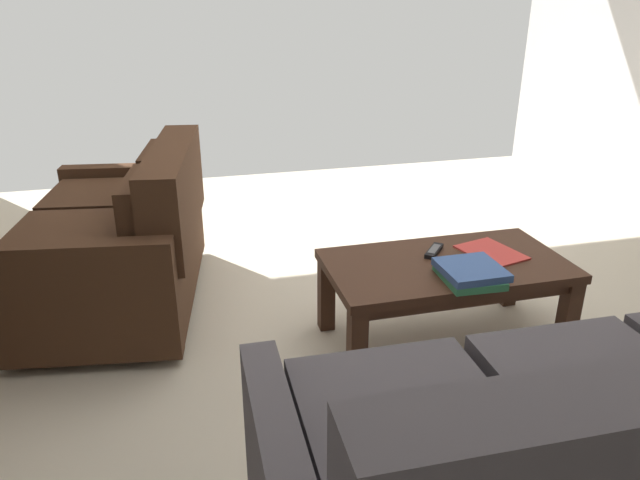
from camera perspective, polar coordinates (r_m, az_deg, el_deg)
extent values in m
cube|color=beige|center=(2.97, 5.56, -7.65)|extent=(4.82, 5.30, 0.01)
cube|color=#4C474C|center=(1.78, 26.29, -14.17)|extent=(0.53, 0.68, 0.10)
cube|color=#4C474C|center=(1.53, 8.94, -18.49)|extent=(0.53, 0.68, 0.10)
cube|color=#4C474C|center=(1.29, 13.30, -20.59)|extent=(0.50, 0.13, 0.32)
cylinder|color=black|center=(3.71, -22.15, -2.32)|extent=(0.06, 0.06, 0.06)
cylinder|color=black|center=(2.97, -26.45, -9.45)|extent=(0.06, 0.06, 0.06)
cylinder|color=black|center=(3.58, -12.19, -1.99)|extent=(0.06, 0.06, 0.06)
cylinder|color=black|center=(2.81, -13.88, -9.49)|extent=(0.06, 0.06, 0.06)
cube|color=#422819|center=(3.15, -19.10, -1.91)|extent=(0.91, 1.14, 0.38)
cube|color=#422819|center=(3.31, -19.05, 3.70)|extent=(0.74, 0.58, 0.10)
cube|color=#422819|center=(2.84, -21.17, 0.28)|extent=(0.74, 0.58, 0.10)
cube|color=#422819|center=(2.97, -13.89, 4.55)|extent=(0.33, 1.05, 0.43)
cube|color=#422819|center=(3.23, -15.28, 5.88)|extent=(0.19, 0.48, 0.30)
cube|color=#422819|center=(2.74, -16.82, 2.74)|extent=(0.19, 0.48, 0.30)
cube|color=#422819|center=(3.64, -17.43, 2.81)|extent=(0.77, 0.21, 0.54)
cube|color=#422819|center=(2.63, -21.83, -5.68)|extent=(0.77, 0.21, 0.54)
cube|color=#3D2316|center=(2.67, 12.06, -2.45)|extent=(1.06, 0.56, 0.04)
cube|color=#3D2316|center=(2.69, 11.99, -3.31)|extent=(0.97, 0.51, 0.05)
cube|color=#3D2316|center=(3.16, 17.82, -2.97)|extent=(0.07, 0.07, 0.36)
cube|color=#3D2316|center=(2.80, 0.61, -5.28)|extent=(0.07, 0.07, 0.36)
cube|color=#3D2316|center=(2.83, 22.77, -6.94)|extent=(0.07, 0.07, 0.36)
cube|color=#3D2316|center=(2.41, 3.58, -10.41)|extent=(0.07, 0.07, 0.36)
cube|color=#337F51|center=(2.51, 14.18, -3.44)|extent=(0.23, 0.26, 0.03)
cube|color=#385693|center=(2.50, 14.35, -2.79)|extent=(0.24, 0.25, 0.03)
cube|color=black|center=(2.73, 10.92, -1.04)|extent=(0.14, 0.15, 0.02)
cube|color=#59595B|center=(2.73, 10.94, -0.83)|extent=(0.10, 0.10, 0.00)
cube|color=#C63833|center=(2.80, 16.16, -1.15)|extent=(0.27, 0.32, 0.01)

